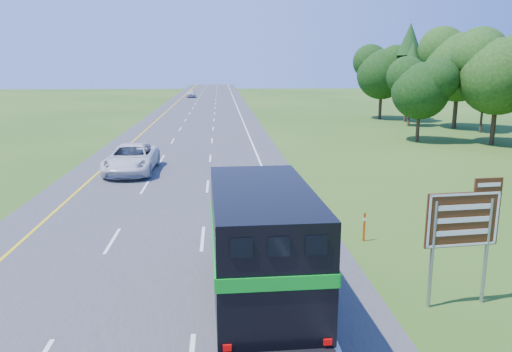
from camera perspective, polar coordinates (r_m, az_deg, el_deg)
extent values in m
cube|color=#38383A|center=(50.17, -7.10, 4.50)|extent=(15.00, 260.00, 0.04)
cube|color=yellow|center=(50.75, -13.33, 4.37)|extent=(0.15, 260.00, 0.01)
cube|color=white|center=(50.18, -0.80, 4.62)|extent=(0.15, 260.00, 0.01)
cylinder|color=black|center=(18.14, -4.37, -8.17)|extent=(0.41, 1.18, 1.16)
cylinder|color=black|center=(18.32, 2.66, -7.93)|extent=(0.41, 1.18, 1.16)
cylinder|color=black|center=(13.51, -3.72, -15.83)|extent=(0.41, 1.18, 1.16)
cylinder|color=black|center=(13.75, 5.92, -15.32)|extent=(0.41, 1.18, 1.16)
cylinder|color=black|center=(12.41, -3.48, -18.62)|extent=(0.41, 1.18, 1.16)
cylinder|color=black|center=(12.67, 7.15, -17.98)|extent=(0.41, 1.18, 1.16)
cube|color=black|center=(15.03, 0.34, -12.16)|extent=(2.81, 8.55, 0.30)
cube|color=black|center=(17.68, -0.82, -4.30)|extent=(2.65, 1.99, 2.01)
cube|color=black|center=(18.47, -1.09, -1.85)|extent=(2.33, 0.14, 0.64)
cube|color=black|center=(13.74, 0.69, -7.37)|extent=(2.84, 6.22, 2.91)
cube|color=#08961B|center=(10.85, 2.61, -12.21)|extent=(2.65, 0.13, 0.32)
cube|color=#08961B|center=(13.61, -4.99, -6.97)|extent=(0.24, 6.14, 0.32)
cube|color=#08961B|center=(13.90, 6.24, -6.57)|extent=(0.24, 6.14, 0.32)
cube|color=black|center=(10.44, -1.70, -8.25)|extent=(0.48, 0.06, 0.42)
cube|color=black|center=(10.53, 2.66, -8.09)|extent=(0.48, 0.06, 0.42)
cube|color=black|center=(10.67, 6.92, -7.88)|extent=(0.48, 0.06, 0.42)
cube|color=#B20505|center=(11.44, -3.30, -19.02)|extent=(0.19, 0.05, 0.15)
cube|color=#B20505|center=(11.73, 8.20, -18.27)|extent=(0.19, 0.05, 0.15)
imported|color=silver|center=(34.03, -14.04, 1.95)|extent=(3.07, 6.61, 1.83)
imported|color=silver|center=(110.04, -7.43, 9.30)|extent=(1.94, 4.57, 1.54)
cylinder|color=gray|center=(15.54, 19.48, -8.52)|extent=(0.11, 0.11, 3.27)
cylinder|color=gray|center=(16.45, 24.84, -7.82)|extent=(0.11, 0.11, 3.27)
cube|color=#4B2210|center=(15.66, 22.56, -4.62)|extent=(2.29, 0.29, 1.64)
cube|color=#4B2210|center=(15.79, 25.04, -0.88)|extent=(0.87, 0.15, 0.39)
cube|color=white|center=(15.63, 22.63, -4.65)|extent=(2.17, 0.23, 1.57)
cube|color=#EE440C|center=(20.81, 12.26, -5.72)|extent=(0.09, 0.04, 1.20)
cube|color=white|center=(20.71, 12.30, -4.86)|extent=(0.10, 0.05, 0.13)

